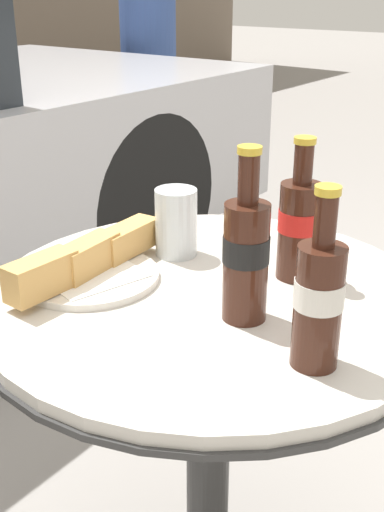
# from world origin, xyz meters

# --- Properties ---
(bistro_table) EXTENTS (0.73, 0.73, 0.71)m
(bistro_table) POSITION_xyz_m (0.00, 0.00, 0.56)
(bistro_table) COLOR #333333
(bistro_table) RESTS_ON ground_plane
(cola_bottle_left) EXTENTS (0.07, 0.07, 0.24)m
(cola_bottle_left) POSITION_xyz_m (0.13, -0.09, 0.80)
(cola_bottle_left) COLOR #3D1E14
(cola_bottle_left) RESTS_ON bistro_table
(cola_bottle_right) EXTENTS (0.06, 0.06, 0.24)m
(cola_bottle_right) POSITION_xyz_m (-0.10, -0.23, 0.81)
(cola_bottle_right) COLOR #3D1E14
(cola_bottle_right) RESTS_ON bistro_table
(cola_bottle_center) EXTENTS (0.07, 0.07, 0.26)m
(cola_bottle_center) POSITION_xyz_m (-0.04, -0.09, 0.81)
(cola_bottle_center) COLOR #3D1E14
(cola_bottle_center) RESTS_ON bistro_table
(drinking_glass) EXTENTS (0.07, 0.07, 0.12)m
(drinking_glass) POSITION_xyz_m (0.08, 0.13, 0.77)
(drinking_glass) COLOR #C68923
(drinking_glass) RESTS_ON bistro_table
(lunch_plate_near) EXTENTS (0.32, 0.23, 0.07)m
(lunch_plate_near) POSITION_xyz_m (-0.09, 0.18, 0.74)
(lunch_plate_near) COLOR silver
(lunch_plate_near) RESTS_ON bistro_table
(pedestrian) EXTENTS (0.32, 0.32, 1.56)m
(pedestrian) POSITION_xyz_m (2.20, 1.96, 0.88)
(pedestrian) COLOR brown
(pedestrian) RESTS_ON ground_plane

